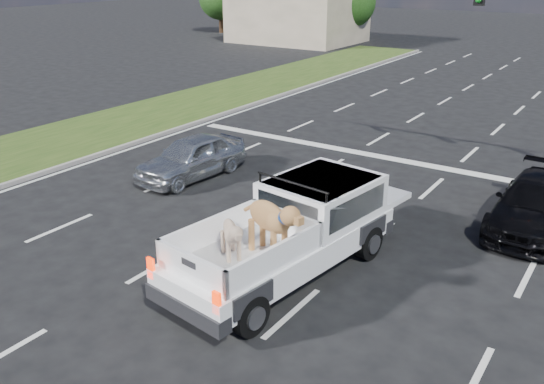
{
  "coord_description": "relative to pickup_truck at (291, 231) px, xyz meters",
  "views": [
    {
      "loc": [
        6.68,
        -8.11,
        6.29
      ],
      "look_at": [
        -0.05,
        2.0,
        1.47
      ],
      "focal_mm": 38.0,
      "sensor_mm": 36.0,
      "label": 1
    }
  ],
  "objects": [
    {
      "name": "tree_far_b",
      "position": [
        -24.87,
        36.66,
        2.29
      ],
      "size": [
        4.2,
        4.2,
        5.4
      ],
      "color": "#332114",
      "rests_on": "ground"
    },
    {
      "name": "road_markings",
      "position": [
        -0.87,
        5.22,
        -1.0
      ],
      "size": [
        17.75,
        60.0,
        0.01
      ],
      "color": "silver",
      "rests_on": "ground"
    },
    {
      "name": "silver_sedan",
      "position": [
        -5.81,
        3.45,
        -0.34
      ],
      "size": [
        1.89,
        4.0,
        1.32
      ],
      "primitive_type": "imported",
      "rotation": [
        0.0,
        0.0,
        -0.09
      ],
      "color": "silver",
      "rests_on": "ground"
    },
    {
      "name": "ground",
      "position": [
        -0.87,
        -1.34,
        -1.0
      ],
      "size": [
        160.0,
        160.0,
        0.0
      ],
      "primitive_type": "plane",
      "color": "black",
      "rests_on": "ground"
    },
    {
      "name": "curb_left",
      "position": [
        -9.92,
        4.66,
        -0.93
      ],
      "size": [
        0.15,
        60.0,
        0.14
      ],
      "primitive_type": "cube",
      "color": "gray",
      "rests_on": "ground"
    },
    {
      "name": "tree_far_c",
      "position": [
        -16.87,
        36.66,
        2.29
      ],
      "size": [
        4.2,
        4.2,
        5.4
      ],
      "color": "#332114",
      "rests_on": "ground"
    },
    {
      "name": "building_left",
      "position": [
        -20.87,
        34.66,
        1.2
      ],
      "size": [
        10.0,
        8.0,
        4.4
      ],
      "primitive_type": "cube",
      "color": "#C7B198",
      "rests_on": "ground"
    },
    {
      "name": "pickup_truck",
      "position": [
        0.0,
        0.0,
        0.0
      ],
      "size": [
        2.78,
        5.86,
        2.11
      ],
      "rotation": [
        0.0,
        0.0,
        -0.14
      ],
      "color": "black",
      "rests_on": "ground"
    },
    {
      "name": "grass_median_left",
      "position": [
        -12.37,
        4.66,
        -0.95
      ],
      "size": [
        5.0,
        60.0,
        0.1
      ],
      "primitive_type": "cube",
      "color": "#233E13",
      "rests_on": "ground"
    },
    {
      "name": "black_coupe",
      "position": [
        3.94,
        5.4,
        -0.36
      ],
      "size": [
        1.8,
        4.41,
        1.28
      ],
      "primitive_type": "imported",
      "rotation": [
        0.0,
        0.0,
        0.0
      ],
      "color": "black",
      "rests_on": "ground"
    }
  ]
}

